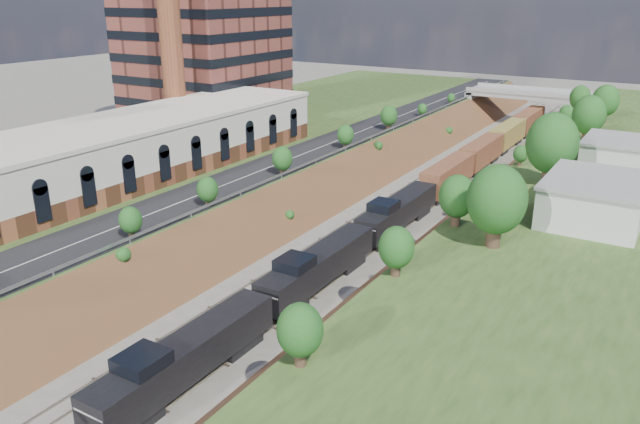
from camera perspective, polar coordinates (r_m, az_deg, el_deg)
platform_left at (r=99.29m, az=-9.84°, el=5.19°), size 44.00×180.00×5.00m
embankment_left at (r=87.60m, az=1.26°, el=1.84°), size 10.00×180.00×10.00m
embankment_right at (r=79.56m, az=15.12°, el=-0.73°), size 10.00×180.00×10.00m
rail_left_track at (r=83.91m, az=6.23°, el=0.98°), size 1.58×180.00×0.18m
rail_right_track at (r=82.00m, az=9.52°, el=0.37°), size 1.58×180.00×0.18m
road at (r=88.45m, az=-1.25°, el=5.41°), size 8.00×180.00×0.10m
guardrail at (r=86.10m, az=0.99°, el=5.36°), size 0.10×171.00×0.70m
commercial_building at (r=79.33m, az=-17.70°, el=5.39°), size 14.30×62.30×7.00m
smokestack at (r=95.40m, az=-13.73°, el=18.04°), size 3.20×3.20×40.00m
overpass at (r=139.49m, az=18.41°, el=9.63°), size 24.50×8.30×7.40m
white_building_near at (r=67.67m, az=23.80°, el=0.94°), size 9.00×12.00×4.00m
white_building_far at (r=88.94m, az=25.57°, el=4.72°), size 8.00×10.00×3.60m
tree_right_large at (r=56.78m, az=15.87°, el=1.05°), size 5.25×5.25×7.61m
tree_left_crest at (r=56.80m, az=-20.06°, el=-1.93°), size 2.45×2.45×3.55m
freight_train at (r=87.16m, az=11.24°, el=3.05°), size 2.84×114.90×4.55m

